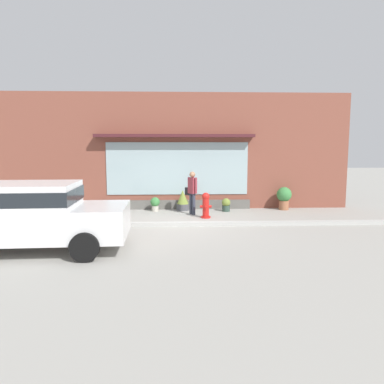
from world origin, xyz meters
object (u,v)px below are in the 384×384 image
at_px(parked_car_white, 30,213).
at_px(potted_plant_window_left, 155,203).
at_px(pedestrian_with_handbag, 192,190).
at_px(potted_plant_corner_tall, 183,201).
at_px(potted_plant_trailing_edge, 58,206).
at_px(potted_plant_window_right, 226,205).
at_px(fire_hydrant, 206,205).
at_px(potted_plant_doorstep, 284,197).

xyz_separation_m(parked_car_white, potted_plant_window_left, (2.66, 5.34, -0.63)).
relative_size(pedestrian_with_handbag, potted_plant_window_left, 2.90).
height_order(parked_car_white, potted_plant_corner_tall, parked_car_white).
xyz_separation_m(potted_plant_corner_tall, potted_plant_trailing_edge, (-4.74, -0.31, -0.11)).
bearing_deg(potted_plant_window_right, pedestrian_with_handbag, -157.25).
distance_m(pedestrian_with_handbag, parked_car_white, 6.16).
bearing_deg(potted_plant_trailing_edge, parked_car_white, -78.98).
bearing_deg(fire_hydrant, potted_plant_doorstep, 25.42).
distance_m(potted_plant_doorstep, potted_plant_window_right, 2.37).
xyz_separation_m(fire_hydrant, pedestrian_with_handbag, (-0.46, 0.70, 0.45)).
xyz_separation_m(parked_car_white, potted_plant_trailing_edge, (-1.01, 5.21, -0.67)).
distance_m(fire_hydrant, pedestrian_with_handbag, 0.95).
distance_m(parked_car_white, potted_plant_trailing_edge, 5.35).
bearing_deg(fire_hydrant, potted_plant_window_left, 142.86).
xyz_separation_m(fire_hydrant, potted_plant_trailing_edge, (-5.53, 1.28, -0.20)).
relative_size(parked_car_white, potted_plant_window_right, 8.79).
distance_m(parked_car_white, potted_plant_doorstep, 9.48).
height_order(potted_plant_corner_tall, potted_plant_trailing_edge, potted_plant_corner_tall).
relative_size(potted_plant_doorstep, potted_plant_trailing_edge, 1.66).
xyz_separation_m(potted_plant_corner_tall, potted_plant_window_left, (-1.08, -0.18, -0.07)).
height_order(parked_car_white, potted_plant_window_left, parked_car_white).
bearing_deg(fire_hydrant, potted_plant_corner_tall, 116.24).
bearing_deg(potted_plant_window_right, potted_plant_window_left, 177.00).
relative_size(pedestrian_with_handbag, parked_car_white, 0.35).
bearing_deg(pedestrian_with_handbag, fire_hydrant, 176.56).
bearing_deg(parked_car_white, potted_plant_window_left, 61.44).
relative_size(potted_plant_doorstep, potted_plant_window_right, 1.78).
xyz_separation_m(pedestrian_with_handbag, potted_plant_window_right, (1.34, 0.56, -0.65)).
xyz_separation_m(fire_hydrant, potted_plant_window_right, (0.89, 1.26, -0.20)).
bearing_deg(parked_car_white, fire_hydrant, 38.92).
relative_size(fire_hydrant, potted_plant_window_left, 1.64).
bearing_deg(potted_plant_doorstep, potted_plant_trailing_edge, -178.32).
bearing_deg(parked_car_white, potted_plant_corner_tall, 53.83).
bearing_deg(potted_plant_window_right, potted_plant_doorstep, 6.59).
relative_size(pedestrian_with_handbag, potted_plant_corner_tall, 2.00).
distance_m(pedestrian_with_handbag, potted_plant_window_right, 1.60).
xyz_separation_m(potted_plant_doorstep, potted_plant_trailing_edge, (-8.76, -0.26, -0.26)).
bearing_deg(pedestrian_with_handbag, parked_car_white, 102.25).
distance_m(potted_plant_trailing_edge, potted_plant_window_right, 6.42).
height_order(parked_car_white, potted_plant_window_right, parked_car_white).
xyz_separation_m(fire_hydrant, potted_plant_window_left, (-1.86, 1.41, -0.16)).
distance_m(potted_plant_doorstep, potted_plant_trailing_edge, 8.76).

